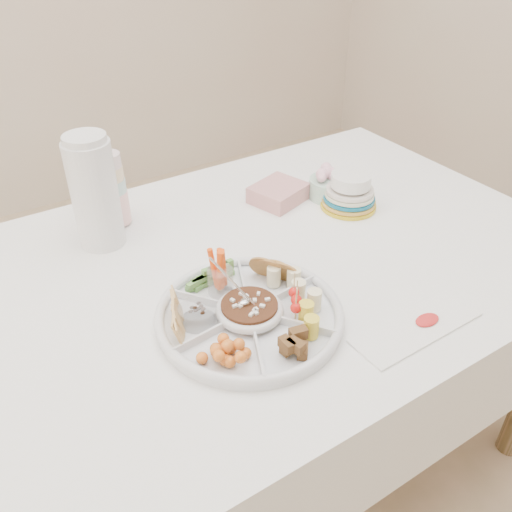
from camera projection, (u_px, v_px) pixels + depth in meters
floor at (263, 449)px, 1.75m from camera, size 4.00×4.00×0.00m
dining_table at (264, 366)px, 1.53m from camera, size 1.52×1.02×0.76m
party_tray at (249, 313)px, 1.11m from camera, size 0.42×0.42×0.04m
bean_dip at (249, 310)px, 1.10m from camera, size 0.13×0.13×0.04m
tortillas at (271, 269)px, 1.19m from camera, size 0.10×0.10×0.05m
carrot_cucumber at (212, 267)px, 1.17m from camera, size 0.12×0.12×0.10m
pita_raisins at (185, 311)px, 1.08m from camera, size 0.12×0.12×0.06m
cherries at (223, 350)px, 1.00m from camera, size 0.11×0.11×0.04m
granola_chunks at (292, 342)px, 1.02m from camera, size 0.10×0.10×0.04m
banana_tomato at (312, 293)px, 1.10m from camera, size 0.11×0.11×0.08m
cup_stack at (113, 191)px, 1.39m from camera, size 0.07×0.07×0.19m
thermos at (94, 191)px, 1.28m from camera, size 0.13×0.13×0.29m
flower_bowl at (329, 184)px, 1.54m from camera, size 0.15×0.15×0.08m
napkin_stack at (278, 193)px, 1.53m from camera, size 0.17×0.16×0.05m
plate_stack at (350, 191)px, 1.48m from camera, size 0.19×0.19×0.10m
placemat at (416, 327)px, 1.10m from camera, size 0.29×0.10×0.01m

